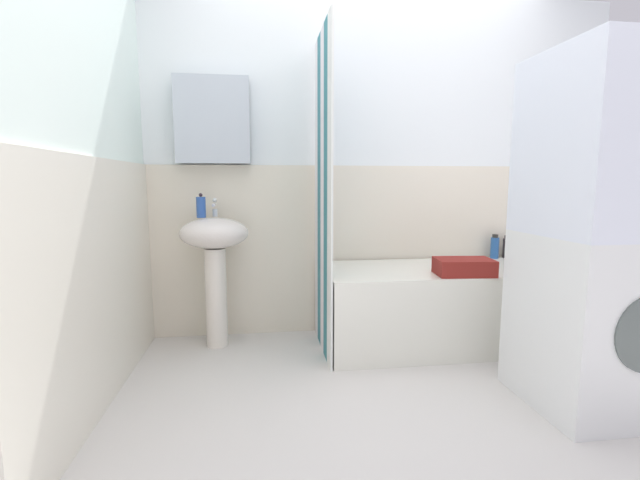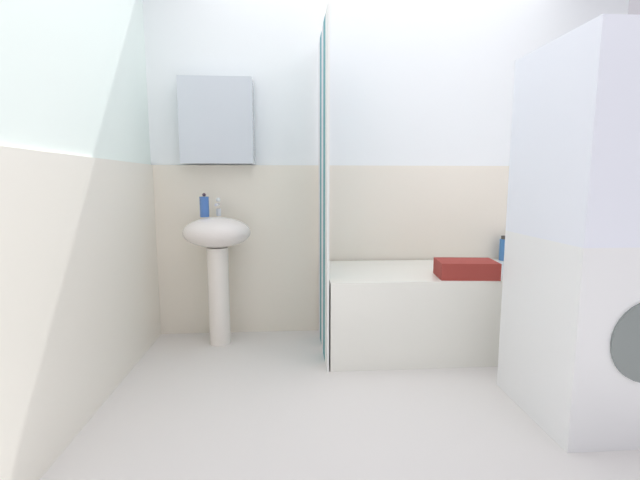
% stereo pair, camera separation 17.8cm
% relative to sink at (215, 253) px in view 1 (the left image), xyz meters
% --- Properties ---
extents(ground_plane, '(4.80, 5.60, 0.04)m').
position_rel_sink_xyz_m(ground_plane, '(1.08, -1.03, -0.65)').
color(ground_plane, silver).
extents(wall_back_tiled, '(3.60, 0.18, 2.40)m').
position_rel_sink_xyz_m(wall_back_tiled, '(1.02, 0.23, 0.51)').
color(wall_back_tiled, white).
rests_on(wall_back_tiled, ground_plane).
extents(wall_left_tiled, '(0.07, 1.81, 2.40)m').
position_rel_sink_xyz_m(wall_left_tiled, '(-0.49, -0.69, 0.49)').
color(wall_left_tiled, white).
rests_on(wall_left_tiled, ground_plane).
extents(sink, '(0.44, 0.34, 0.86)m').
position_rel_sink_xyz_m(sink, '(0.00, 0.00, 0.00)').
color(sink, silver).
rests_on(sink, ground_plane).
extents(faucet, '(0.03, 0.12, 0.12)m').
position_rel_sink_xyz_m(faucet, '(-0.00, 0.08, 0.29)').
color(faucet, silver).
rests_on(faucet, sink).
extents(soap_dispenser, '(0.06, 0.06, 0.16)m').
position_rel_sink_xyz_m(soap_dispenser, '(-0.08, 0.02, 0.30)').
color(soap_dispenser, '#294E9E').
rests_on(soap_dispenser, sink).
extents(bathtub, '(1.52, 0.70, 0.52)m').
position_rel_sink_xyz_m(bathtub, '(1.47, -0.16, -0.37)').
color(bathtub, white).
rests_on(bathtub, ground_plane).
extents(shower_curtain, '(0.01, 0.70, 2.00)m').
position_rel_sink_xyz_m(shower_curtain, '(0.69, -0.16, 0.37)').
color(shower_curtain, white).
rests_on(shower_curtain, ground_plane).
extents(lotion_bottle, '(0.06, 0.06, 0.17)m').
position_rel_sink_xyz_m(lotion_bottle, '(2.13, 0.14, -0.03)').
color(lotion_bottle, '#2B2526').
rests_on(lotion_bottle, bathtub).
extents(body_wash_bottle, '(0.06, 0.06, 0.18)m').
position_rel_sink_xyz_m(body_wash_bottle, '(2.02, 0.13, -0.02)').
color(body_wash_bottle, '#265498').
rests_on(body_wash_bottle, bathtub).
extents(towel_folded, '(0.36, 0.25, 0.10)m').
position_rel_sink_xyz_m(towel_folded, '(1.53, -0.39, -0.06)').
color(towel_folded, maroon).
rests_on(towel_folded, bathtub).
extents(washer_dryer_stack, '(0.62, 0.61, 1.67)m').
position_rel_sink_xyz_m(washer_dryer_stack, '(1.89, -1.03, 0.21)').
color(washer_dryer_stack, white).
rests_on(washer_dryer_stack, ground_plane).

